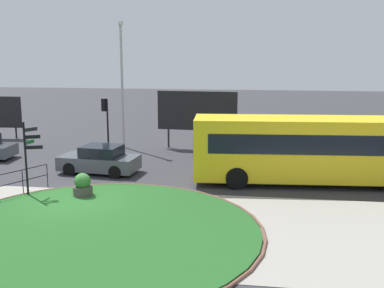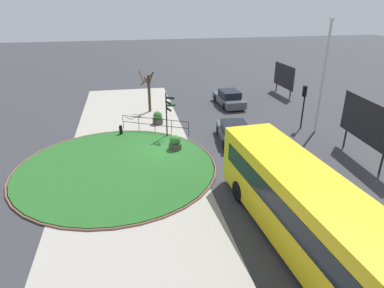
{
  "view_description": "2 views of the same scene",
  "coord_description": "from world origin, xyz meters",
  "px_view_note": "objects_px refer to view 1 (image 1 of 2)",
  "views": [
    {
      "loc": [
        7.48,
        -17.41,
        6.0
      ],
      "look_at": [
        4.71,
        1.48,
        2.27
      ],
      "focal_mm": 43.79,
      "sensor_mm": 36.0,
      "label": 1
    },
    {
      "loc": [
        20.02,
        -2.01,
        9.17
      ],
      "look_at": [
        4.43,
        0.95,
        2.23
      ],
      "focal_mm": 31.94,
      "sensor_mm": 36.0,
      "label": 2
    }
  ],
  "objects_px": {
    "car_far_lane": "(100,160)",
    "lamppost_tall": "(122,81)",
    "bus_yellow": "(312,149)",
    "signpost_directional": "(28,153)",
    "planter_kerbside": "(83,187)",
    "billboard_left": "(197,112)",
    "traffic_light_near": "(105,112)"
  },
  "relations": [
    {
      "from": "car_far_lane",
      "to": "lamppost_tall",
      "type": "distance_m",
      "value": 7.36
    },
    {
      "from": "bus_yellow",
      "to": "car_far_lane",
      "type": "xyz_separation_m",
      "value": [
        -10.4,
        0.53,
        -1.0
      ]
    },
    {
      "from": "signpost_directional",
      "to": "planter_kerbside",
      "type": "xyz_separation_m",
      "value": [
        2.27,
        0.16,
        -1.41
      ]
    },
    {
      "from": "bus_yellow",
      "to": "billboard_left",
      "type": "distance_m",
      "value": 9.69
    },
    {
      "from": "signpost_directional",
      "to": "car_far_lane",
      "type": "relative_size",
      "value": 0.79
    },
    {
      "from": "car_far_lane",
      "to": "billboard_left",
      "type": "relative_size",
      "value": 0.81
    },
    {
      "from": "car_far_lane",
      "to": "planter_kerbside",
      "type": "relative_size",
      "value": 3.87
    },
    {
      "from": "signpost_directional",
      "to": "bus_yellow",
      "type": "xyz_separation_m",
      "value": [
        11.98,
        3.74,
        -0.23
      ]
    },
    {
      "from": "car_far_lane",
      "to": "traffic_light_near",
      "type": "distance_m",
      "value": 6.17
    },
    {
      "from": "signpost_directional",
      "to": "billboard_left",
      "type": "xyz_separation_m",
      "value": [
        5.64,
        11.03,
        0.48
      ]
    },
    {
      "from": "traffic_light_near",
      "to": "billboard_left",
      "type": "distance_m",
      "value": 5.73
    },
    {
      "from": "billboard_left",
      "to": "planter_kerbside",
      "type": "bearing_deg",
      "value": -104.01
    },
    {
      "from": "bus_yellow",
      "to": "planter_kerbside",
      "type": "xyz_separation_m",
      "value": [
        -9.71,
        -3.58,
        -1.18
      ]
    },
    {
      "from": "lamppost_tall",
      "to": "bus_yellow",
      "type": "bearing_deg",
      "value": -32.08
    },
    {
      "from": "signpost_directional",
      "to": "bus_yellow",
      "type": "relative_size",
      "value": 0.29
    },
    {
      "from": "traffic_light_near",
      "to": "lamppost_tall",
      "type": "relative_size",
      "value": 0.41
    },
    {
      "from": "bus_yellow",
      "to": "car_far_lane",
      "type": "distance_m",
      "value": 10.46
    },
    {
      "from": "lamppost_tall",
      "to": "planter_kerbside",
      "type": "relative_size",
      "value": 7.47
    },
    {
      "from": "signpost_directional",
      "to": "traffic_light_near",
      "type": "height_order",
      "value": "signpost_directional"
    },
    {
      "from": "bus_yellow",
      "to": "billboard_left",
      "type": "bearing_deg",
      "value": -53.19
    },
    {
      "from": "traffic_light_near",
      "to": "lamppost_tall",
      "type": "bearing_deg",
      "value": -129.76
    },
    {
      "from": "lamppost_tall",
      "to": "planter_kerbside",
      "type": "bearing_deg",
      "value": -82.78
    },
    {
      "from": "bus_yellow",
      "to": "lamppost_tall",
      "type": "xyz_separation_m",
      "value": [
        -11.04,
        6.92,
        2.57
      ]
    },
    {
      "from": "traffic_light_near",
      "to": "planter_kerbside",
      "type": "xyz_separation_m",
      "value": [
        2.26,
        -9.82,
        -1.88
      ]
    },
    {
      "from": "bus_yellow",
      "to": "planter_kerbside",
      "type": "bearing_deg",
      "value": 16.0
    },
    {
      "from": "traffic_light_near",
      "to": "planter_kerbside",
      "type": "height_order",
      "value": "traffic_light_near"
    },
    {
      "from": "traffic_light_near",
      "to": "lamppost_tall",
      "type": "height_order",
      "value": "lamppost_tall"
    },
    {
      "from": "bus_yellow",
      "to": "car_far_lane",
      "type": "height_order",
      "value": "bus_yellow"
    },
    {
      "from": "lamppost_tall",
      "to": "planter_kerbside",
      "type": "height_order",
      "value": "lamppost_tall"
    },
    {
      "from": "lamppost_tall",
      "to": "billboard_left",
      "type": "xyz_separation_m",
      "value": [
        4.7,
        0.37,
        -1.86
      ]
    },
    {
      "from": "bus_yellow",
      "to": "planter_kerbside",
      "type": "height_order",
      "value": "bus_yellow"
    },
    {
      "from": "bus_yellow",
      "to": "traffic_light_near",
      "type": "relative_size",
      "value": 3.43
    }
  ]
}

